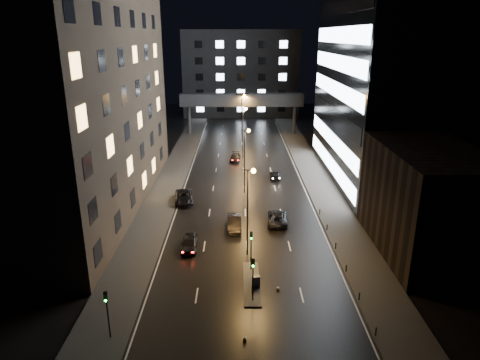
{
  "coord_description": "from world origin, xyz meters",
  "views": [
    {
      "loc": [
        -1.1,
        -34.96,
        23.49
      ],
      "look_at": [
        -0.73,
        22.38,
        4.0
      ],
      "focal_mm": 32.0,
      "sensor_mm": 36.0,
      "label": 1
    }
  ],
  "objects_px": {
    "car_away_d": "(235,157)",
    "car_toward_a": "(277,218)",
    "car_away_a": "(190,243)",
    "car_away_b": "(234,223)",
    "car_away_c": "(184,197)",
    "car_toward_b": "(275,175)",
    "utility_cabinet": "(256,281)"
  },
  "relations": [
    {
      "from": "car_toward_a",
      "to": "car_toward_b",
      "type": "bearing_deg",
      "value": -89.91
    },
    {
      "from": "car_away_c",
      "to": "car_toward_b",
      "type": "relative_size",
      "value": 1.29
    },
    {
      "from": "car_away_b",
      "to": "car_away_d",
      "type": "xyz_separation_m",
      "value": [
        0.0,
        31.22,
        -0.16
      ]
    },
    {
      "from": "car_away_d",
      "to": "car_toward_a",
      "type": "relative_size",
      "value": 0.85
    },
    {
      "from": "car_away_c",
      "to": "utility_cabinet",
      "type": "distance_m",
      "value": 24.79
    },
    {
      "from": "car_away_d",
      "to": "utility_cabinet",
      "type": "xyz_separation_m",
      "value": [
        2.18,
        -44.67,
        0.06
      ]
    },
    {
      "from": "car_away_a",
      "to": "car_away_c",
      "type": "xyz_separation_m",
      "value": [
        -2.38,
        14.79,
        0.02
      ]
    },
    {
      "from": "car_away_b",
      "to": "utility_cabinet",
      "type": "xyz_separation_m",
      "value": [
        2.18,
        -13.45,
        -0.1
      ]
    },
    {
      "from": "car_away_a",
      "to": "car_away_d",
      "type": "xyz_separation_m",
      "value": [
        5.12,
        36.65,
        -0.1
      ]
    },
    {
      "from": "car_away_c",
      "to": "car_away_d",
      "type": "xyz_separation_m",
      "value": [
        7.5,
        21.85,
        -0.12
      ]
    },
    {
      "from": "car_away_a",
      "to": "car_toward_b",
      "type": "relative_size",
      "value": 1.02
    },
    {
      "from": "car_away_c",
      "to": "car_toward_a",
      "type": "bearing_deg",
      "value": -37.3
    },
    {
      "from": "car_away_c",
      "to": "car_toward_a",
      "type": "distance_m",
      "value": 15.18
    },
    {
      "from": "car_toward_a",
      "to": "car_toward_b",
      "type": "relative_size",
      "value": 1.23
    },
    {
      "from": "car_toward_b",
      "to": "car_toward_a",
      "type": "bearing_deg",
      "value": 89.12
    },
    {
      "from": "car_away_a",
      "to": "car_away_c",
      "type": "bearing_deg",
      "value": 98.52
    },
    {
      "from": "car_away_b",
      "to": "car_away_c",
      "type": "bearing_deg",
      "value": 127.75
    },
    {
      "from": "car_away_c",
      "to": "car_away_b",
      "type": "bearing_deg",
      "value": -58.56
    },
    {
      "from": "car_away_d",
      "to": "car_away_c",
      "type": "bearing_deg",
      "value": -104.24
    },
    {
      "from": "car_away_b",
      "to": "car_away_c",
      "type": "height_order",
      "value": "car_away_b"
    },
    {
      "from": "car_away_d",
      "to": "car_away_b",
      "type": "bearing_deg",
      "value": -85.29
    },
    {
      "from": "car_away_a",
      "to": "car_toward_a",
      "type": "xyz_separation_m",
      "value": [
        10.76,
        7.19,
        -0.01
      ]
    },
    {
      "from": "car_away_b",
      "to": "car_away_c",
      "type": "relative_size",
      "value": 0.88
    },
    {
      "from": "car_away_d",
      "to": "car_toward_b",
      "type": "height_order",
      "value": "car_away_d"
    },
    {
      "from": "car_away_b",
      "to": "utility_cabinet",
      "type": "bearing_deg",
      "value": -81.72
    },
    {
      "from": "car_away_a",
      "to": "car_away_d",
      "type": "relative_size",
      "value": 0.98
    },
    {
      "from": "car_away_c",
      "to": "car_toward_a",
      "type": "xyz_separation_m",
      "value": [
        13.14,
        -7.6,
        -0.04
      ]
    },
    {
      "from": "car_away_a",
      "to": "car_away_b",
      "type": "height_order",
      "value": "car_away_b"
    },
    {
      "from": "car_away_d",
      "to": "car_toward_a",
      "type": "distance_m",
      "value": 29.99
    },
    {
      "from": "car_away_c",
      "to": "car_toward_b",
      "type": "xyz_separation_m",
      "value": [
        14.4,
        10.86,
        -0.15
      ]
    },
    {
      "from": "utility_cabinet",
      "to": "car_away_c",
      "type": "bearing_deg",
      "value": 104.17
    },
    {
      "from": "car_away_b",
      "to": "car_away_d",
      "type": "height_order",
      "value": "car_away_b"
    }
  ]
}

